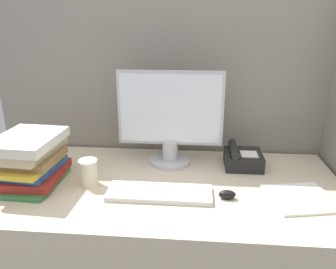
{
  "coord_description": "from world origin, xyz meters",
  "views": [
    {
      "loc": [
        0.11,
        -0.87,
        1.4
      ],
      "look_at": [
        -0.0,
        0.42,
        0.94
      ],
      "focal_mm": 35.0,
      "sensor_mm": 36.0,
      "label": 1
    }
  ],
  "objects": [
    {
      "name": "desk",
      "position": [
        0.0,
        0.38,
        0.36
      ],
      "size": [
        1.49,
        0.75,
        0.73
      ],
      "color": "beige",
      "rests_on": "ground_plane"
    },
    {
      "name": "desk_telephone",
      "position": [
        0.34,
        0.58,
        0.77
      ],
      "size": [
        0.17,
        0.18,
        0.11
      ],
      "color": "black",
      "rests_on": "desk"
    },
    {
      "name": "keyboard",
      "position": [
        -0.03,
        0.27,
        0.74
      ],
      "size": [
        0.42,
        0.14,
        0.02
      ],
      "color": "silver",
      "rests_on": "desk"
    },
    {
      "name": "book_stack",
      "position": [
        -0.57,
        0.33,
        0.84
      ],
      "size": [
        0.25,
        0.32,
        0.22
      ],
      "color": "#38723F",
      "rests_on": "desk"
    },
    {
      "name": "mouse",
      "position": [
        0.24,
        0.27,
        0.75
      ],
      "size": [
        0.07,
        0.04,
        0.04
      ],
      "color": "black",
      "rests_on": "desk"
    },
    {
      "name": "cubicle_panel_rear",
      "position": [
        0.0,
        0.79,
        0.85
      ],
      "size": [
        1.89,
        0.04,
        1.71
      ],
      "color": "gray",
      "rests_on": "ground_plane"
    },
    {
      "name": "monitor",
      "position": [
        -0.01,
        0.59,
        0.94
      ],
      "size": [
        0.49,
        0.2,
        0.45
      ],
      "color": "#B7B7BC",
      "rests_on": "desk"
    },
    {
      "name": "paper_pile",
      "position": [
        0.53,
        0.29,
        0.73
      ],
      "size": [
        0.28,
        0.27,
        0.01
      ],
      "color": "white",
      "rests_on": "desk"
    },
    {
      "name": "coffee_cup",
      "position": [
        -0.33,
        0.34,
        0.79
      ],
      "size": [
        0.08,
        0.08,
        0.11
      ],
      "color": "beige",
      "rests_on": "desk"
    }
  ]
}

